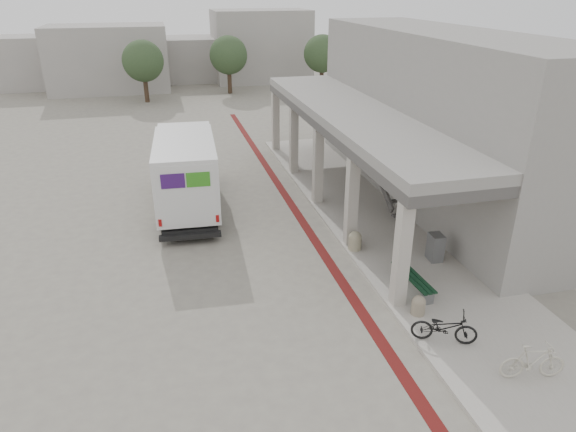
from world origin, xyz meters
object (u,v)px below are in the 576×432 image
object	(u,v)px
bicycle_black	(444,327)
fedex_truck	(186,170)
bicycle_cream	(533,361)
utility_cabinet	(435,247)
bench	(413,280)

from	to	relation	value
bicycle_black	fedex_truck	bearing A→B (deg)	52.98
bicycle_cream	bicycle_black	bearing A→B (deg)	48.72
fedex_truck	utility_cabinet	distance (m)	10.41
utility_cabinet	bicycle_cream	distance (m)	5.80
bench	bicycle_black	distance (m)	2.51
fedex_truck	bicycle_cream	bearing A→B (deg)	-57.45
bicycle_black	bicycle_cream	size ratio (longest dim) A/B	1.07
fedex_truck	utility_cabinet	world-z (taller)	fedex_truck
utility_cabinet	bicycle_cream	xyz separation A→B (m)	(-0.64, -5.77, 0.01)
utility_cabinet	bench	bearing A→B (deg)	-132.01
bench	bicycle_cream	size ratio (longest dim) A/B	1.29
fedex_truck	bicycle_cream	size ratio (longest dim) A/B	4.74
bicycle_cream	fedex_truck	bearing A→B (deg)	40.78
bicycle_black	bench	bearing A→B (deg)	16.70
utility_cabinet	bicycle_black	xyz separation A→B (m)	(-1.96, -4.03, -0.02)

